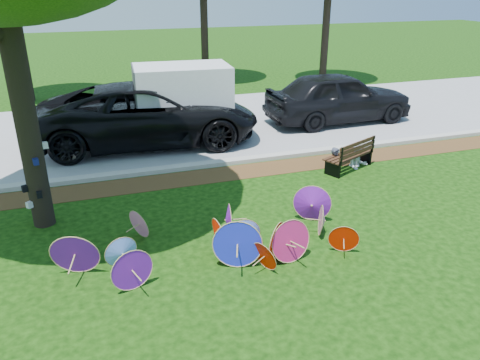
# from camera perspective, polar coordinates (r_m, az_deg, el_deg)

# --- Properties ---
(ground) EXTENTS (90.00, 90.00, 0.00)m
(ground) POSITION_cam_1_polar(r_m,az_deg,el_deg) (8.59, 1.04, -11.00)
(ground) COLOR black
(ground) RESTS_ON ground
(mulch_strip) EXTENTS (90.00, 1.00, 0.01)m
(mulch_strip) POSITION_cam_1_polar(r_m,az_deg,el_deg) (12.42, -5.82, 0.25)
(mulch_strip) COLOR #472D16
(mulch_strip) RESTS_ON ground
(curb) EXTENTS (90.00, 0.30, 0.12)m
(curb) POSITION_cam_1_polar(r_m,az_deg,el_deg) (13.03, -6.52, 1.62)
(curb) COLOR #B7B5AD
(curb) RESTS_ON ground
(street) EXTENTS (90.00, 8.00, 0.01)m
(street) POSITION_cam_1_polar(r_m,az_deg,el_deg) (16.92, -9.52, 6.37)
(street) COLOR gray
(street) RESTS_ON ground
(parasol_pile) EXTENTS (5.66, 2.52, 0.93)m
(parasol_pile) POSITION_cam_1_polar(r_m,az_deg,el_deg) (8.83, -1.55, -7.00)
(parasol_pile) COLOR purple
(parasol_pile) RESTS_ON ground
(black_van) EXTENTS (7.04, 3.64, 1.90)m
(black_van) POSITION_cam_1_polar(r_m,az_deg,el_deg) (15.06, -11.03, 7.89)
(black_van) COLOR black
(black_van) RESTS_ON ground
(dark_pickup) EXTENTS (5.40, 2.27, 1.82)m
(dark_pickup) POSITION_cam_1_polar(r_m,az_deg,el_deg) (17.55, 11.91, 9.87)
(dark_pickup) COLOR black
(dark_pickup) RESTS_ON ground
(cargo_trailer) EXTENTS (3.08, 2.08, 2.67)m
(cargo_trailer) POSITION_cam_1_polar(r_m,az_deg,el_deg) (15.31, -6.95, 9.89)
(cargo_trailer) COLOR white
(cargo_trailer) RESTS_ON ground
(park_bench) EXTENTS (1.73, 1.23, 0.85)m
(park_bench) POSITION_cam_1_polar(r_m,az_deg,el_deg) (13.16, 13.04, 3.07)
(park_bench) COLOR black
(park_bench) RESTS_ON ground
(person_left) EXTENTS (0.45, 0.31, 1.22)m
(person_left) POSITION_cam_1_polar(r_m,az_deg,el_deg) (12.97, 11.67, 3.76)
(person_left) COLOR #3D4153
(person_left) RESTS_ON ground
(person_right) EXTENTS (0.65, 0.54, 1.23)m
(person_right) POSITION_cam_1_polar(r_m,az_deg,el_deg) (13.32, 14.30, 4.05)
(person_right) COLOR silver
(person_right) RESTS_ON ground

